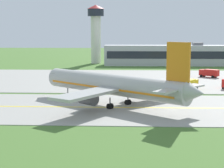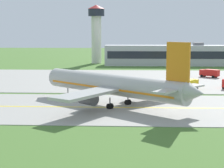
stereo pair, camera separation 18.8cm
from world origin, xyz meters
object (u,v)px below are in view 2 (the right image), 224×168
object	(u,v)px
service_truck_pushback	(210,73)
service_truck_fuel	(190,84)
airplane_lead	(113,85)
control_tower	(96,28)

from	to	relation	value
service_truck_pushback	service_truck_fuel	bearing A→B (deg)	-112.08
airplane_lead	service_truck_fuel	size ratio (longest dim) A/B	5.39
airplane_lead	control_tower	distance (m)	97.61
airplane_lead	service_truck_pushback	size ratio (longest dim) A/B	5.46
service_truck_pushback	control_tower	world-z (taller)	control_tower
service_truck_fuel	control_tower	size ratio (longest dim) A/B	0.24
control_tower	service_truck_fuel	bearing A→B (deg)	-68.33
control_tower	airplane_lead	bearing A→B (deg)	-83.01
service_truck_pushback	airplane_lead	bearing A→B (deg)	-121.51
airplane_lead	service_truck_pushback	distance (m)	53.88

